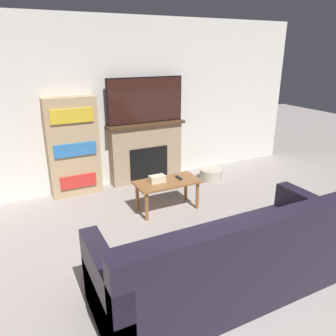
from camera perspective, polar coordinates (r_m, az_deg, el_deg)
The scene contains 10 objects.
ground_plane at distance 3.14m, azimuth 20.10°, elevation -25.79°, with size 18.00×18.00×0.00m, color #9E938E.
wall_back at distance 5.52m, azimuth -7.74°, elevation 10.98°, with size 6.79×0.06×2.70m.
fireplace at distance 5.69m, azimuth -3.79°, elevation 2.82°, with size 1.36×0.28×1.04m.
tv at distance 5.48m, azimuth -3.93°, elevation 11.67°, with size 1.32×0.03×0.75m.
couch at distance 3.23m, azimuth 10.11°, elevation -16.01°, with size 2.45×0.94×0.94m.
coffee_table at distance 4.66m, azimuth -0.09°, elevation -3.08°, with size 0.92×0.46×0.44m.
tissue_box at distance 4.58m, azimuth -1.88°, elevation -1.91°, with size 0.22×0.12×0.10m.
remote_control at distance 4.72m, azimuth 1.90°, elevation -1.70°, with size 0.04×0.15×0.02m.
bookshelf at distance 5.26m, azimuth -16.14°, elevation 3.49°, with size 0.77×0.29×1.54m.
storage_basket at distance 5.89m, azimuth 7.51°, elevation -1.09°, with size 0.40×0.40×0.19m.
Camera 1 is at (-1.78, -1.38, 2.19)m, focal length 35.00 mm.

